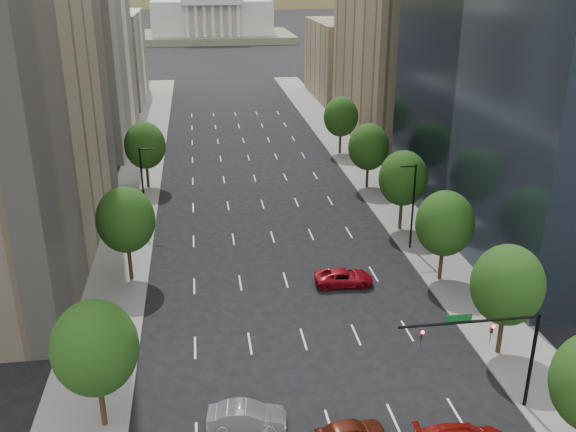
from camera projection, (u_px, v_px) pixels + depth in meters
name	position (u px, v px, depth m)	size (l,w,h in m)	color
sidewalk_left	(123.00, 245.00, 65.39)	(6.00, 200.00, 0.15)	slate
sidewalk_right	(413.00, 228.00, 69.50)	(6.00, 200.00, 0.15)	slate
midrise_cream_left	(76.00, 31.00, 97.22)	(14.00, 30.00, 35.00)	beige
filler_left	(108.00, 58.00, 130.71)	(14.00, 26.00, 18.00)	beige
parking_tan_right	(396.00, 44.00, 102.02)	(14.00, 30.00, 30.00)	#8C7759
filler_right	(347.00, 60.00, 134.95)	(14.00, 26.00, 16.00)	#8C7759
tree_right_1	(507.00, 285.00, 45.13)	(5.20, 5.20, 8.75)	#382316
tree_right_2	(445.00, 224.00, 56.22)	(5.20, 5.20, 8.61)	#382316
tree_right_3	(403.00, 178.00, 67.15)	(5.20, 5.20, 8.89)	#382316
tree_right_4	(369.00, 147.00, 80.18)	(5.20, 5.20, 8.46)	#382316
tree_right_5	(341.00, 117.00, 94.79)	(5.20, 5.20, 8.75)	#382316
tree_left_0	(95.00, 348.00, 37.74)	(5.20, 5.20, 8.75)	#382316
tree_left_1	(126.00, 220.00, 56.05)	(5.20, 5.20, 8.97)	#382316
tree_left_2	(145.00, 146.00, 80.06)	(5.20, 5.20, 8.68)	#382316
streetlight_rn	(412.00, 204.00, 62.86)	(1.70, 0.20, 9.00)	black
streetlight_ln	(143.00, 185.00, 68.49)	(1.70, 0.20, 9.00)	black
traffic_signal	(498.00, 342.00, 39.37)	(9.12, 0.40, 7.38)	black
capitol	(212.00, 17.00, 238.73)	(60.00, 40.00, 35.20)	#596647
foothills	(240.00, 40.00, 582.03)	(720.00, 413.00, 263.00)	olive
car_maroon	(350.00, 432.00, 38.26)	(1.74, 4.34, 1.48)	#501A0D
car_silver	(247.00, 417.00, 39.46)	(1.72, 4.92, 1.62)	#929297
car_red_far	(344.00, 277.00, 57.13)	(2.44, 5.29, 1.47)	maroon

